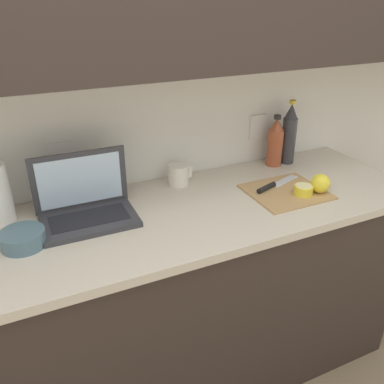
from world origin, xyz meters
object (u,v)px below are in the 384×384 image
(measuring_cup, at_px, (178,175))
(bowl_white, at_px, (23,238))
(knife, at_px, (271,186))
(lemon_half_cut, at_px, (303,190))
(bottle_oil_tall, at_px, (289,135))
(bottle_green_soda, at_px, (275,143))
(cutting_board, at_px, (286,192))
(laptop, at_px, (86,204))
(lemon_whole_beside, at_px, (320,183))

(measuring_cup, relative_size, bowl_white, 0.76)
(knife, xyz_separation_m, lemon_half_cut, (0.09, -0.11, 0.01))
(bottle_oil_tall, bearing_deg, measuring_cup, -178.93)
(bottle_green_soda, bearing_deg, lemon_half_cut, -104.39)
(cutting_board, bearing_deg, measuring_cup, 144.85)
(lemon_half_cut, xyz_separation_m, bowl_white, (-1.10, 0.10, -0.00))
(knife, bearing_deg, laptop, 153.68)
(cutting_board, xyz_separation_m, knife, (-0.04, 0.05, 0.01))
(measuring_cup, height_order, bowl_white, measuring_cup)
(knife, height_order, bottle_oil_tall, bottle_oil_tall)
(measuring_cup, bearing_deg, lemon_half_cut, -37.22)
(bottle_oil_tall, xyz_separation_m, bowl_white, (-1.27, -0.24, -0.12))
(laptop, bearing_deg, cutting_board, -9.57)
(knife, relative_size, bowl_white, 1.77)
(cutting_board, bearing_deg, knife, 128.71)
(bottle_green_soda, bearing_deg, bowl_white, -168.82)
(lemon_whole_beside, height_order, measuring_cup, measuring_cup)
(lemon_half_cut, xyz_separation_m, bottle_green_soda, (0.09, 0.34, 0.09))
(bottle_oil_tall, relative_size, bowl_white, 2.11)
(knife, distance_m, bottle_oil_tall, 0.37)
(lemon_half_cut, distance_m, bottle_oil_tall, 0.40)
(lemon_whole_beside, relative_size, bowl_white, 0.55)
(cutting_board, relative_size, measuring_cup, 2.83)
(laptop, xyz_separation_m, cutting_board, (0.82, -0.15, -0.05))
(lemon_half_cut, bearing_deg, knife, 128.88)
(cutting_board, distance_m, lemon_half_cut, 0.08)
(bottle_oil_tall, bearing_deg, bottle_green_soda, 180.00)
(knife, xyz_separation_m, bottle_green_soda, (0.17, 0.23, 0.10))
(lemon_whole_beside, xyz_separation_m, bottle_oil_tall, (0.09, 0.35, 0.10))
(lemon_half_cut, relative_size, bottle_green_soda, 0.31)
(cutting_board, xyz_separation_m, measuring_cup, (-0.39, 0.27, 0.04))
(knife, bearing_deg, bottle_oil_tall, 23.58)
(laptop, distance_m, bowl_white, 0.26)
(measuring_cup, bearing_deg, knife, -32.63)
(laptop, xyz_separation_m, bottle_oil_tall, (1.03, 0.13, 0.09))
(cutting_board, distance_m, bottle_green_soda, 0.33)
(laptop, distance_m, lemon_whole_beside, 0.97)
(lemon_whole_beside, bearing_deg, lemon_half_cut, 170.89)
(laptop, relative_size, bowl_white, 2.41)
(bottle_green_soda, relative_size, bowl_white, 1.68)
(bottle_green_soda, distance_m, bowl_white, 1.22)
(lemon_half_cut, relative_size, bowl_white, 0.52)
(laptop, xyz_separation_m, lemon_half_cut, (0.87, -0.20, -0.03))
(laptop, distance_m, bottle_oil_tall, 1.05)
(knife, relative_size, lemon_whole_beside, 3.22)
(lemon_whole_beside, xyz_separation_m, bottle_green_soda, (0.01, 0.35, 0.07))
(lemon_half_cut, relative_size, bottle_oil_tall, 0.25)
(knife, xyz_separation_m, bottle_oil_tall, (0.25, 0.23, 0.13))
(lemon_whole_beside, distance_m, bowl_white, 1.19)
(bottle_oil_tall, bearing_deg, lemon_half_cut, -116.08)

